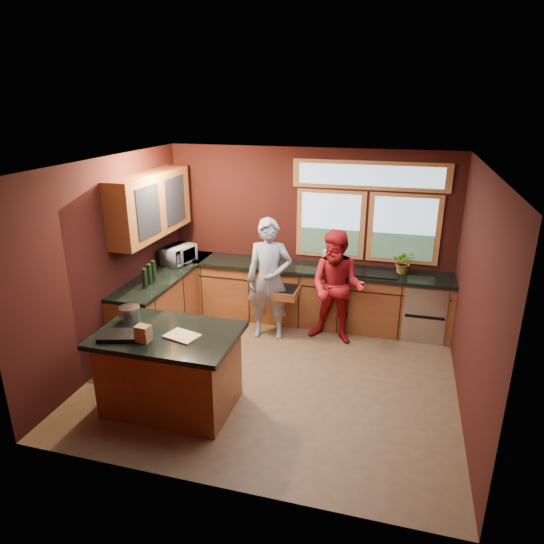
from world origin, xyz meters
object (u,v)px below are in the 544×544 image
at_px(island, 171,369).
at_px(cutting_board, 182,336).
at_px(person_red, 337,288).
at_px(person_grey, 269,279).
at_px(stock_pot, 130,314).

xyz_separation_m(island, cutting_board, (0.20, -0.05, 0.48)).
xyz_separation_m(island, person_red, (1.58, 2.11, 0.36)).
height_order(person_grey, person_red, person_grey).
distance_m(person_grey, stock_pot, 2.19).
relative_size(person_grey, cutting_board, 5.16).
bearing_deg(stock_pot, person_grey, 58.26).
height_order(island, stock_pot, stock_pot).
height_order(person_grey, cutting_board, person_grey).
bearing_deg(cutting_board, stock_pot, 165.07).
height_order(island, person_red, person_red).
distance_m(island, person_red, 2.66).
relative_size(cutting_board, stock_pot, 1.46).
bearing_deg(person_grey, cutting_board, -110.51).
xyz_separation_m(island, person_grey, (0.60, 2.01, 0.42)).
height_order(person_grey, stock_pot, person_grey).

